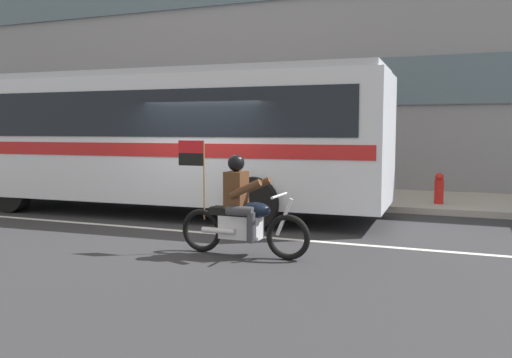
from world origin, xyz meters
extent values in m
plane|color=#2B2B2D|center=(0.00, 0.00, 0.00)|extent=(60.00, 60.00, 0.00)
cube|color=#A39E93|center=(0.00, 5.10, 0.07)|extent=(28.00, 3.80, 0.15)
cube|color=silver|center=(0.00, -0.60, 0.00)|extent=(26.60, 0.14, 0.01)
cube|color=gray|center=(0.00, 7.40, 4.82)|extent=(28.00, 0.80, 9.64)
cube|color=#4C606B|center=(0.00, 6.96, 3.37)|extent=(25.76, 0.10, 1.40)
cube|color=silver|center=(-1.80, 1.20, 1.73)|extent=(10.68, 2.96, 2.70)
cube|color=black|center=(-1.80, 1.20, 2.28)|extent=(9.84, 2.97, 0.96)
cube|color=red|center=(-1.80, 1.20, 1.53)|extent=(10.47, 2.98, 0.28)
cube|color=#ADB1BA|center=(-1.80, 1.20, 3.14)|extent=(10.46, 2.83, 0.16)
cylinder|color=black|center=(-5.09, 0.02, 0.52)|extent=(1.04, 0.30, 1.04)
cylinder|color=black|center=(1.11, 0.02, 0.52)|extent=(1.04, 0.30, 1.04)
torus|color=black|center=(2.50, -2.04, 0.34)|extent=(0.69, 0.09, 0.69)
torus|color=black|center=(1.05, -2.03, 0.34)|extent=(0.69, 0.09, 0.69)
cube|color=silver|center=(1.72, -2.03, 0.44)|extent=(0.64, 0.28, 0.36)
ellipsoid|color=black|center=(1.97, -2.03, 0.72)|extent=(0.48, 0.28, 0.24)
cube|color=black|center=(1.52, -2.03, 0.69)|extent=(0.56, 0.26, 0.12)
cylinder|color=silver|center=(2.44, -2.03, 0.65)|extent=(0.28, 0.06, 0.58)
cylinder|color=silver|center=(2.36, -2.03, 0.96)|extent=(0.04, 0.64, 0.04)
cylinder|color=silver|center=(1.42, -2.19, 0.39)|extent=(0.55, 0.09, 0.09)
cube|color=#4C2D19|center=(1.65, -2.03, 1.02)|extent=(0.28, 0.36, 0.56)
sphere|color=black|center=(1.65, -2.03, 1.44)|extent=(0.26, 0.26, 0.26)
cylinder|color=#38383D|center=(1.79, -1.85, 0.72)|extent=(0.42, 0.15, 0.15)
cylinder|color=#38383D|center=(1.97, -1.85, 0.48)|extent=(0.13, 0.13, 0.46)
cylinder|color=#38383D|center=(1.79, -2.21, 0.72)|extent=(0.42, 0.15, 0.15)
cylinder|color=#38383D|center=(1.97, -2.21, 0.48)|extent=(0.13, 0.13, 0.46)
cylinder|color=#4C2D19|center=(1.89, -1.83, 1.06)|extent=(0.52, 0.11, 0.32)
cylinder|color=#4C2D19|center=(1.89, -2.23, 1.06)|extent=(0.52, 0.11, 0.32)
cylinder|color=olive|center=(1.10, -2.03, 1.15)|extent=(0.02, 0.02, 1.25)
cube|color=red|center=(0.87, -2.03, 1.68)|extent=(0.44, 0.02, 0.20)
cube|color=black|center=(0.87, -2.03, 1.47)|extent=(0.44, 0.02, 0.20)
cylinder|color=red|center=(4.31, 4.13, 0.44)|extent=(0.22, 0.22, 0.58)
sphere|color=red|center=(4.31, 4.13, 0.80)|extent=(0.20, 0.20, 0.20)
cylinder|color=red|center=(4.31, 3.99, 0.47)|extent=(0.09, 0.10, 0.09)
camera|label=1|loc=(4.98, -9.58, 1.95)|focal=37.82mm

